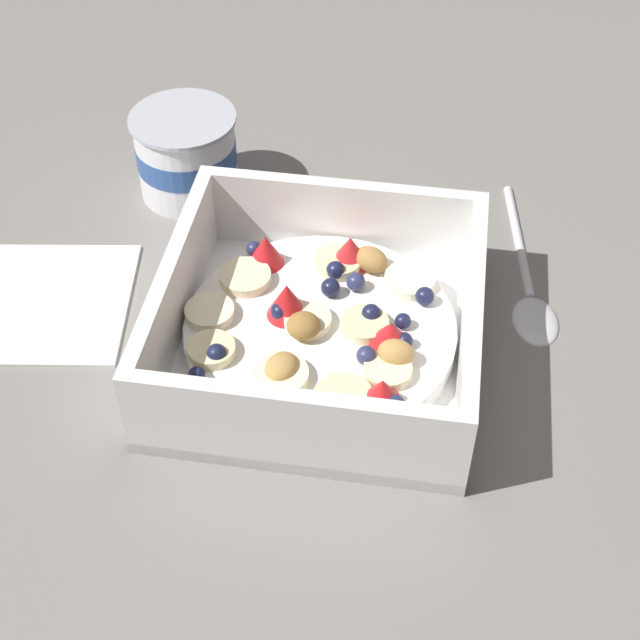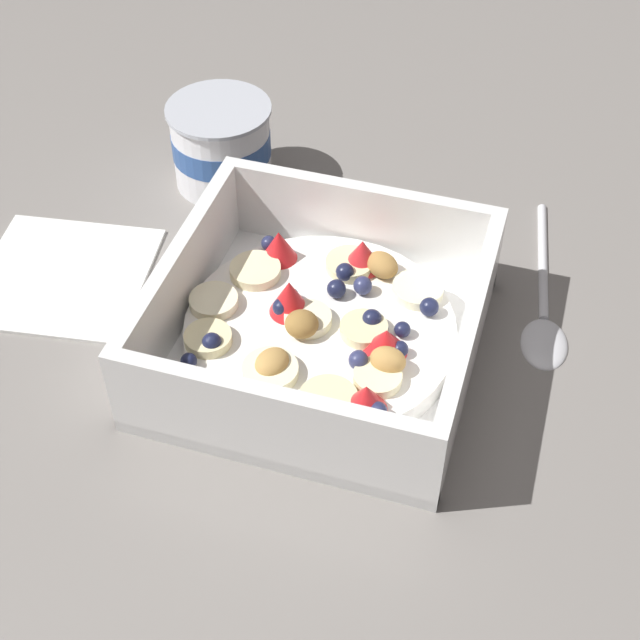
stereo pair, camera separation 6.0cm
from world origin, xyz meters
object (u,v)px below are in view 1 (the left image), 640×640
spoon (531,291)px  folded_napkin (43,301)px  fruit_bowl (321,329)px  yogurt_cup (187,154)px

spoon → folded_napkin: size_ratio=1.45×
fruit_bowl → folded_napkin: fruit_bowl is taller
spoon → yogurt_cup: bearing=163.2°
yogurt_cup → folded_napkin: size_ratio=0.68×
fruit_bowl → yogurt_cup: same height
spoon → yogurt_cup: 0.28m
spoon → yogurt_cup: (-0.27, 0.08, 0.03)m
fruit_bowl → yogurt_cup: 0.21m
spoon → folded_napkin: 0.34m
yogurt_cup → folded_napkin: bearing=-116.0°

